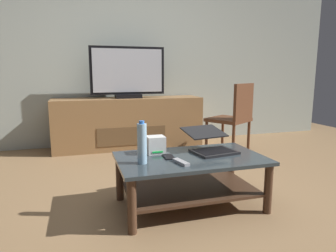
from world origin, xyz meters
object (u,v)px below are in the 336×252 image
(dining_chair, at_px, (234,115))
(router_box, at_px, (156,145))
(cell_phone, at_px, (169,157))
(tv_remote, at_px, (181,162))
(laptop, at_px, (210,143))
(water_bottle_near, at_px, (142,143))
(television, at_px, (128,74))
(media_cabinet, at_px, (129,123))
(coffee_table, at_px, (190,172))

(dining_chair, bearing_deg, router_box, -140.33)
(cell_phone, bearing_deg, tv_remote, -73.06)
(laptop, height_order, water_bottle_near, water_bottle_near)
(television, distance_m, cell_phone, 2.04)
(media_cabinet, distance_m, cell_phone, 1.97)
(media_cabinet, height_order, dining_chair, dining_chair)
(laptop, distance_m, cell_phone, 0.38)
(coffee_table, bearing_deg, dining_chair, 49.62)
(router_box, xyz_separation_m, tv_remote, (0.10, -0.32, -0.06))
(dining_chair, xyz_separation_m, tv_remote, (-1.17, -1.37, -0.10))
(dining_chair, relative_size, router_box, 6.38)
(media_cabinet, bearing_deg, coffee_table, -86.33)
(laptop, relative_size, router_box, 3.23)
(media_cabinet, bearing_deg, television, -90.00)
(water_bottle_near, bearing_deg, television, 82.95)
(dining_chair, relative_size, tv_remote, 5.51)
(laptop, height_order, tv_remote, laptop)
(router_box, distance_m, cell_phone, 0.17)
(coffee_table, height_order, dining_chair, dining_chair)
(cell_phone, bearing_deg, coffee_table, -5.17)
(media_cabinet, bearing_deg, laptop, -79.95)
(router_box, xyz_separation_m, cell_phone, (0.06, -0.15, -0.06))
(laptop, bearing_deg, coffee_table, -151.93)
(coffee_table, relative_size, cell_phone, 7.77)
(media_cabinet, distance_m, tv_remote, 2.14)
(coffee_table, bearing_deg, cell_phone, 170.07)
(media_cabinet, distance_m, dining_chair, 1.41)
(television, bearing_deg, water_bottle_near, -97.05)
(coffee_table, relative_size, dining_chair, 1.23)
(water_bottle_near, bearing_deg, router_box, 56.31)
(router_box, bearing_deg, dining_chair, 39.67)
(cell_phone, bearing_deg, media_cabinet, 93.79)
(coffee_table, xyz_separation_m, tv_remote, (-0.12, -0.14, 0.13))
(laptop, relative_size, tv_remote, 2.80)
(laptop, bearing_deg, water_bottle_near, -164.00)
(cell_phone, relative_size, tv_remote, 0.88)
(laptop, bearing_deg, cell_phone, -167.45)
(media_cabinet, distance_m, laptop, 1.92)
(router_box, distance_m, tv_remote, 0.34)
(tv_remote, bearing_deg, dining_chair, 36.76)
(laptop, height_order, cell_phone, laptop)
(water_bottle_near, bearing_deg, laptop, 16.00)
(media_cabinet, xyz_separation_m, water_bottle_near, (-0.25, -2.06, 0.19))
(router_box, height_order, cell_phone, router_box)
(tv_remote, bearing_deg, router_box, 94.37)
(dining_chair, bearing_deg, water_bottle_near, -137.91)
(laptop, xyz_separation_m, water_bottle_near, (-0.59, -0.17, 0.08))
(television, relative_size, water_bottle_near, 3.28)
(laptop, distance_m, tv_remote, 0.42)
(coffee_table, height_order, laptop, laptop)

